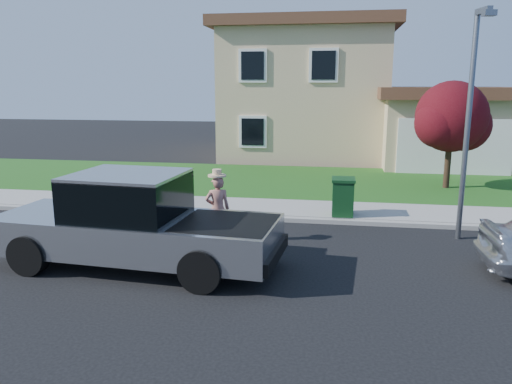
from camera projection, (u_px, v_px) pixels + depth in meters
ground at (257, 255)px, 11.28m from camera, size 80.00×80.00×0.00m
curb at (309, 220)px, 13.91m from camera, size 40.00×0.20×0.12m
sidewalk at (311, 210)px, 14.97m from camera, size 40.00×2.00×0.15m
lawn at (317, 182)px, 19.32m from camera, size 40.00×7.00×0.10m
house at (331, 96)px, 26.21m from camera, size 14.00×11.30×6.85m
pickup_truck at (135, 224)px, 10.40m from camera, size 6.22×2.59×2.00m
woman at (218, 208)px, 12.05m from camera, size 0.69×0.57×1.80m
ornamental_tree at (452, 120)px, 17.62m from camera, size 2.78×2.51×3.81m
trash_bin at (343, 196)px, 14.05m from camera, size 0.65×0.75×1.06m
street_lamp at (470, 113)px, 11.75m from camera, size 0.33×0.71×5.44m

